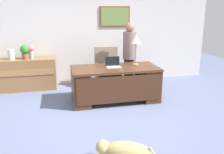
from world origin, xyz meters
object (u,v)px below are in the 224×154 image
dog_lying (125,152)px  vase_with_flowers (31,50)px  person_standing (129,56)px  potted_plant (25,51)px  desk (115,83)px  armchair (107,70)px  desk_lamp (136,41)px  laptop (113,64)px  vase_empty (11,54)px  credenza (27,74)px

dog_lying → vase_with_flowers: vase_with_flowers is taller
person_standing → potted_plant: (-2.53, 0.64, 0.11)m
desk → armchair: bearing=88.8°
desk_lamp → potted_plant: (-2.53, 1.15, -0.32)m
armchair → vase_with_flowers: (-1.89, 0.36, 0.54)m
person_standing → laptop: person_standing is taller
dog_lying → vase_empty: size_ratio=3.12×
armchair → desk_lamp: 1.26m
dog_lying → potted_plant: (-1.59, 3.59, 0.85)m
desk → vase_with_flowers: bearing=145.0°
desk → vase_empty: 2.74m
armchair → vase_empty: (-2.37, 0.36, 0.45)m
credenza → potted_plant: 0.60m
laptop → vase_empty: (-2.31, 1.23, 0.10)m
desk_lamp → vase_empty: bearing=158.0°
desk_lamp → vase_empty: (-2.86, 1.15, -0.39)m
credenza → person_standing: person_standing is taller
desk → potted_plant: bearing=147.0°
laptop → credenza: bearing=148.3°
dog_lying → potted_plant: potted_plant is taller
vase_with_flowers → laptop: bearing=-33.8°
desk_lamp → vase_with_flowers: (-2.39, 1.15, -0.29)m
credenza → vase_empty: 0.62m
desk_lamp → vase_with_flowers: bearing=154.2°
dog_lying → laptop: size_ratio=2.50×
credenza → vase_with_flowers: bearing=0.5°
vase_with_flowers → vase_empty: vase_with_flowers is taller
laptop → person_standing: bearing=46.7°
credenza → desk_lamp: size_ratio=2.14×
armchair → desk_lamp: bearing=-58.0°
desk → credenza: (-2.03, 1.31, -0.02)m
desk → dog_lying: desk is taller
person_standing → potted_plant: size_ratio=4.77×
desk_lamp → vase_with_flowers: desk_lamp is taller
person_standing → vase_empty: 2.94m
desk_lamp → vase_empty: 3.11m
person_standing → laptop: (-0.55, -0.59, -0.06)m
vase_empty → potted_plant: (0.34, 0.00, 0.07)m
desk → credenza: credenza is taller
armchair → desk: bearing=-91.2°
credenza → vase_with_flowers: vase_with_flowers is taller
dog_lying → potted_plant: size_ratio=2.22×
desk_lamp → potted_plant: bearing=155.4°
person_standing → laptop: 0.81m
person_standing → desk_lamp: (-0.00, -0.51, 0.43)m
credenza → dog_lying: credenza is taller
credenza → desk_lamp: (2.54, -1.15, 0.92)m
credenza → armchair: size_ratio=1.35×
armchair → laptop: size_ratio=3.38×
person_standing → laptop: bearing=-133.3°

